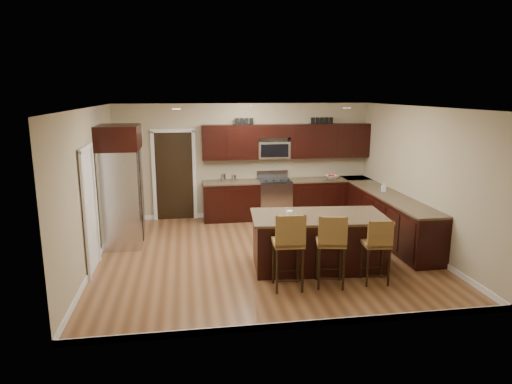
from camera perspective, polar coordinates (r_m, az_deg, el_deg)
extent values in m
plane|color=brown|center=(8.57, 0.93, -7.80)|extent=(6.00, 6.00, 0.00)
plane|color=silver|center=(8.04, 1.00, 10.55)|extent=(6.00, 6.00, 0.00)
plane|color=tan|center=(10.88, -1.49, 3.91)|extent=(6.00, 0.00, 6.00)
plane|color=tan|center=(8.25, -20.04, 0.39)|extent=(0.00, 5.50, 5.50)
plane|color=tan|center=(9.19, 19.74, 1.58)|extent=(0.00, 5.50, 5.50)
cube|color=black|center=(10.72, -3.12, -1.19)|extent=(1.30, 0.60, 0.88)
cube|color=black|center=(11.20, 9.09, -0.74)|extent=(1.94, 0.60, 0.88)
cube|color=black|center=(9.67, 16.45, -3.22)|extent=(0.60, 3.35, 0.88)
cube|color=brown|center=(10.62, -3.15, 1.22)|extent=(1.30, 0.63, 0.04)
cube|color=brown|center=(11.11, 9.17, 1.57)|extent=(1.94, 0.63, 0.04)
cube|color=brown|center=(9.56, 16.62, -0.57)|extent=(0.63, 3.35, 0.04)
cube|color=black|center=(10.62, -3.28, 6.24)|extent=(1.30, 0.33, 0.80)
cube|color=black|center=(11.10, 9.12, 6.37)|extent=(1.94, 0.33, 0.80)
cube|color=black|center=(10.74, 2.23, 7.66)|extent=(0.76, 0.33, 0.30)
cube|color=silver|center=(10.87, 2.29, -0.95)|extent=(0.76, 0.64, 0.90)
cube|color=black|center=(10.77, 2.32, 1.44)|extent=(0.76, 0.60, 0.03)
cube|color=black|center=(10.58, 2.61, -1.32)|extent=(0.65, 0.01, 0.45)
cube|color=silver|center=(11.01, 2.05, 2.26)|extent=(0.76, 0.05, 0.18)
cube|color=silver|center=(10.81, 2.19, 5.29)|extent=(0.76, 0.31, 0.40)
cube|color=black|center=(10.84, -10.17, 1.96)|extent=(0.85, 0.03, 2.06)
cube|color=white|center=(8.03, -20.13, -2.35)|extent=(0.03, 0.80, 2.04)
cube|color=black|center=(7.93, 7.71, -6.24)|extent=(2.23, 1.25, 0.88)
cube|color=brown|center=(7.80, 7.80, -3.03)|extent=(2.34, 1.36, 0.04)
cube|color=black|center=(8.07, 7.62, -8.90)|extent=(2.14, 1.16, 0.09)
cube|color=olive|center=(6.95, 4.02, -6.33)|extent=(0.47, 0.47, 0.06)
cube|color=olive|center=(6.69, 4.36, -4.97)|extent=(0.45, 0.06, 0.48)
cylinder|color=black|center=(6.87, 2.74, -9.95)|extent=(0.04, 0.04, 0.70)
cylinder|color=black|center=(6.95, 5.91, -9.72)|extent=(0.04, 0.04, 0.70)
cylinder|color=black|center=(7.22, 2.12, -8.80)|extent=(0.04, 0.04, 0.70)
cylinder|color=black|center=(7.30, 5.14, -8.60)|extent=(0.04, 0.04, 0.70)
cube|color=olive|center=(7.14, 9.33, -6.23)|extent=(0.51, 0.51, 0.06)
cube|color=olive|center=(6.88, 9.58, -4.97)|extent=(0.43, 0.13, 0.46)
cylinder|color=black|center=(7.04, 8.24, -9.62)|extent=(0.04, 0.04, 0.67)
cylinder|color=black|center=(7.16, 11.12, -9.37)|extent=(0.04, 0.04, 0.67)
cylinder|color=black|center=(7.37, 7.40, -8.57)|extent=(0.04, 0.04, 0.67)
cylinder|color=black|center=(7.48, 10.16, -8.35)|extent=(0.04, 0.04, 0.67)
cube|color=olive|center=(7.41, 14.76, -6.28)|extent=(0.43, 0.43, 0.06)
cube|color=olive|center=(7.19, 15.30, -5.17)|extent=(0.40, 0.07, 0.42)
cylinder|color=black|center=(7.31, 13.92, -9.27)|extent=(0.03, 0.03, 0.61)
cylinder|color=black|center=(7.45, 16.35, -9.01)|extent=(0.03, 0.03, 0.61)
cylinder|color=black|center=(7.61, 12.94, -8.36)|extent=(0.03, 0.03, 0.61)
cylinder|color=black|center=(7.73, 15.29, -8.14)|extent=(0.03, 0.03, 0.61)
cube|color=silver|center=(9.23, -16.38, -0.71)|extent=(0.72, 0.94, 1.89)
cube|color=black|center=(9.19, -14.14, -0.64)|extent=(0.01, 0.02, 1.79)
cylinder|color=silver|center=(9.09, -14.05, -0.16)|extent=(0.02, 0.02, 0.84)
cylinder|color=silver|center=(9.25, -13.96, 0.05)|extent=(0.02, 0.02, 0.84)
cube|color=black|center=(9.05, -16.84, 6.56)|extent=(0.78, 1.00, 0.46)
cube|color=brown|center=(10.38, 3.59, -4.14)|extent=(0.96, 0.64, 0.01)
imported|color=silver|center=(11.11, 9.41, 1.88)|extent=(0.33, 0.33, 0.08)
imported|color=#B2B2B2|center=(9.89, 15.68, 0.61)|extent=(0.11, 0.11, 0.19)
cylinder|color=silver|center=(10.59, -4.11, 1.79)|extent=(0.12, 0.12, 0.19)
cylinder|color=silver|center=(10.61, -2.80, 1.73)|extent=(0.11, 0.11, 0.15)
cylinder|color=white|center=(7.65, 4.22, -2.70)|extent=(0.10, 0.10, 0.10)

